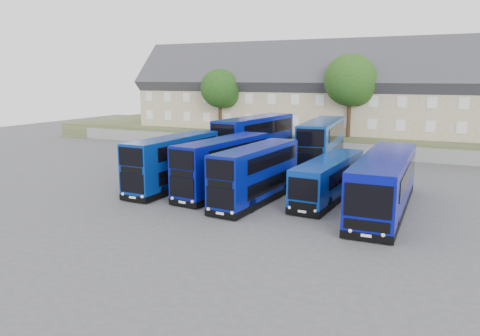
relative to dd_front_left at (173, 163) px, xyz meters
name	(u,v)px	position (x,y,z in m)	size (l,w,h in m)	color
ground	(231,208)	(6.66, -3.26, -1.98)	(120.00, 120.00, 0.00)	#47474C
retaining_wall	(327,149)	(6.66, 20.74, -1.23)	(70.00, 0.40, 1.50)	slate
earth_bank	(347,136)	(6.66, 30.74, -0.98)	(80.00, 20.00, 2.00)	#424D2B
terrace_row	(341,94)	(6.66, 26.74, 4.61)	(54.00, 10.40, 11.20)	tan
dd_front_left	(173,163)	(0.00, 0.00, 0.00)	(2.55, 10.22, 4.04)	navy
dd_front_mid	(223,167)	(4.19, 0.43, 0.01)	(3.36, 10.39, 4.06)	#060D7E
dd_front_right	(256,175)	(7.48, -1.01, -0.08)	(2.81, 9.88, 3.88)	navy
dd_rear_left	(255,142)	(1.76, 11.87, 0.35)	(3.81, 12.11, 4.74)	#07148D
dd_rear_right	(322,146)	(8.37, 12.45, 0.28)	(3.82, 11.78, 4.60)	navy
coach_east_a	(329,179)	(11.87, 2.00, -0.56)	(2.75, 10.75, 2.91)	#083097
coach_east_b	(384,184)	(15.92, 0.49, -0.18)	(3.14, 13.47, 3.67)	#070D8D
tree_west	(221,90)	(-7.20, 21.83, 5.07)	(4.80, 4.80, 7.65)	#382314
tree_mid	(352,82)	(8.80, 22.33, 6.08)	(5.76, 5.76, 9.18)	#382314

